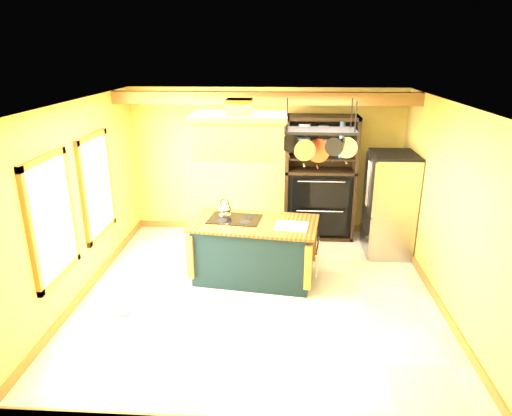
# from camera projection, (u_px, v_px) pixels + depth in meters

# --- Properties ---
(floor) EXTENTS (5.00, 5.00, 0.00)m
(floor) POSITION_uv_depth(u_px,v_px,m) (259.00, 293.00, 6.59)
(floor) COLOR beige
(floor) RESTS_ON ground
(ceiling) EXTENTS (5.00, 5.00, 0.00)m
(ceiling) POSITION_uv_depth(u_px,v_px,m) (259.00, 103.00, 5.69)
(ceiling) COLOR white
(ceiling) RESTS_ON wall_back
(wall_back) EXTENTS (5.00, 0.02, 2.70)m
(wall_back) POSITION_uv_depth(u_px,v_px,m) (266.00, 162.00, 8.50)
(wall_back) COLOR gold
(wall_back) RESTS_ON floor
(wall_front) EXTENTS (5.00, 0.02, 2.70)m
(wall_front) POSITION_uv_depth(u_px,v_px,m) (243.00, 303.00, 3.79)
(wall_front) COLOR gold
(wall_front) RESTS_ON floor
(wall_left) EXTENTS (0.02, 5.00, 2.70)m
(wall_left) POSITION_uv_depth(u_px,v_px,m) (78.00, 202.00, 6.28)
(wall_left) COLOR gold
(wall_left) RESTS_ON floor
(wall_right) EXTENTS (0.02, 5.00, 2.70)m
(wall_right) POSITION_uv_depth(u_px,v_px,m) (448.00, 209.00, 6.00)
(wall_right) COLOR gold
(wall_right) RESTS_ON floor
(ceiling_beam) EXTENTS (5.00, 0.15, 0.20)m
(ceiling_beam) POSITION_uv_depth(u_px,v_px,m) (265.00, 98.00, 7.33)
(ceiling_beam) COLOR olive
(ceiling_beam) RESTS_ON ceiling
(window_near) EXTENTS (0.06, 1.06, 1.56)m
(window_near) POSITION_uv_depth(u_px,v_px,m) (52.00, 219.00, 5.51)
(window_near) COLOR olive
(window_near) RESTS_ON wall_left
(window_far) EXTENTS (0.06, 1.06, 1.56)m
(window_far) POSITION_uv_depth(u_px,v_px,m) (97.00, 186.00, 6.83)
(window_far) COLOR olive
(window_far) RESTS_ON wall_left
(kitchen_island) EXTENTS (1.98, 1.27, 1.11)m
(kitchen_island) POSITION_uv_depth(u_px,v_px,m) (254.00, 250.00, 6.90)
(kitchen_island) COLOR black
(kitchen_island) RESTS_ON floor
(range_hood) EXTENTS (1.30, 0.74, 0.80)m
(range_hood) POSITION_uv_depth(u_px,v_px,m) (240.00, 134.00, 6.33)
(range_hood) COLOR #B8732E
(range_hood) RESTS_ON ceiling
(pot_rack) EXTENTS (1.08, 0.50, 0.89)m
(pot_rack) POSITION_uv_depth(u_px,v_px,m) (319.00, 138.00, 6.29)
(pot_rack) COLOR black
(pot_rack) RESTS_ON ceiling
(refrigerator) EXTENTS (0.74, 0.87, 1.70)m
(refrigerator) POSITION_uv_depth(u_px,v_px,m) (389.00, 207.00, 7.68)
(refrigerator) COLOR #909398
(refrigerator) RESTS_ON floor
(hutch) EXTENTS (1.27, 0.58, 2.25)m
(hutch) POSITION_uv_depth(u_px,v_px,m) (319.00, 191.00, 8.37)
(hutch) COLOR black
(hutch) RESTS_ON floor
(floor_register) EXTENTS (0.29, 0.13, 0.01)m
(floor_register) POSITION_uv_depth(u_px,v_px,m) (119.00, 314.00, 6.07)
(floor_register) COLOR black
(floor_register) RESTS_ON floor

